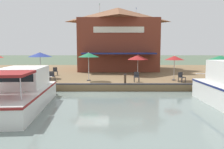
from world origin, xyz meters
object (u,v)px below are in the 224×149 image
object	(u,v)px
patio_umbrella_mid_patio_left	(138,57)
tree_upstream_bank	(122,35)
cafe_chair_facing_river	(55,71)
cafe_chair_far_corner_seat	(181,77)
mooring_post	(125,79)
patio_umbrella_mid_patio_right	(174,58)
tree_behind_restaurant	(147,37)
motorboat_fourth_along	(22,91)
waterfront_restaurant	(118,38)
patio_umbrella_far_corner	(40,55)
cafe_chair_beside_entrance	(137,76)
cafe_chair_back_row_seat	(52,76)
patio_umbrella_by_entrance	(220,58)
patio_umbrella_near_quay_edge	(89,55)

from	to	relation	value
patio_umbrella_mid_patio_left	tree_upstream_bank	distance (m)	13.80
cafe_chair_facing_river	tree_upstream_bank	distance (m)	15.65
cafe_chair_far_corner_seat	mooring_post	bearing A→B (deg)	-77.73
patio_umbrella_mid_patio_right	tree_behind_restaurant	xyz separation A→B (m)	(-13.90, -0.36, 2.58)
motorboat_fourth_along	waterfront_restaurant	bearing A→B (deg)	161.32
patio_umbrella_far_corner	mooring_post	world-z (taller)	patio_umbrella_far_corner
patio_umbrella_mid_patio_left	cafe_chair_beside_entrance	distance (m)	4.59
mooring_post	tree_behind_restaurant	bearing A→B (deg)	165.54
patio_umbrella_mid_patio_left	motorboat_fourth_along	bearing A→B (deg)	-38.63
patio_umbrella_mid_patio_right	tree_upstream_bank	xyz separation A→B (m)	(-16.69, -4.00, 3.10)
patio_umbrella_far_corner	motorboat_fourth_along	distance (m)	8.61
cafe_chair_beside_entrance	mooring_post	distance (m)	1.59
cafe_chair_facing_river	cafe_chair_back_row_seat	distance (m)	4.45
mooring_post	patio_umbrella_mid_patio_left	bearing A→B (deg)	163.45
cafe_chair_back_row_seat	tree_behind_restaurant	world-z (taller)	tree_behind_restaurant
cafe_chair_beside_entrance	tree_upstream_bank	bearing A→B (deg)	-178.28
patio_umbrella_by_entrance	mooring_post	size ratio (longest dim) A/B	2.83
tree_upstream_bank	cafe_chair_far_corner_seat	bearing A→B (deg)	13.58
cafe_chair_back_row_seat	patio_umbrella_far_corner	bearing A→B (deg)	-140.49
tree_behind_restaurant	patio_umbrella_mid_patio_left	bearing A→B (deg)	-13.35
cafe_chair_facing_river	patio_umbrella_mid_patio_left	bearing A→B (deg)	86.44
cafe_chair_far_corner_seat	tree_upstream_bank	world-z (taller)	tree_upstream_bank
patio_umbrella_far_corner	tree_behind_restaurant	xyz separation A→B (m)	(-12.39, 12.12, 2.32)
cafe_chair_far_corner_seat	waterfront_restaurant	bearing A→B (deg)	-157.83
cafe_chair_far_corner_seat	motorboat_fourth_along	world-z (taller)	motorboat_fourth_along
tree_behind_restaurant	cafe_chair_beside_entrance	bearing A→B (deg)	-11.78
patio_umbrella_mid_patio_right	cafe_chair_far_corner_seat	bearing A→B (deg)	15.00
patio_umbrella_near_quay_edge	patio_umbrella_mid_patio_right	distance (m)	7.63
cafe_chair_back_row_seat	tree_upstream_bank	xyz separation A→B (m)	(-17.20, 6.81, 4.63)
patio_umbrella_near_quay_edge	cafe_chair_beside_entrance	xyz separation A→B (m)	(0.76, 4.16, -1.80)
cafe_chair_beside_entrance	tree_behind_restaurant	bearing A→B (deg)	168.22
patio_umbrella_near_quay_edge	cafe_chair_far_corner_seat	world-z (taller)	patio_umbrella_near_quay_edge
patio_umbrella_mid_patio_right	cafe_chair_beside_entrance	distance (m)	3.92
cafe_chair_back_row_seat	patio_umbrella_mid_patio_left	bearing A→B (deg)	115.68
patio_umbrella_by_entrance	waterfront_restaurant	bearing A→B (deg)	-145.71
patio_umbrella_mid_patio_right	tree_upstream_bank	bearing A→B (deg)	-166.52
motorboat_fourth_along	mooring_post	xyz separation A→B (m)	(-4.51, 6.37, 0.13)
patio_umbrella_mid_patio_left	tree_behind_restaurant	size ratio (longest dim) A/B	0.33
patio_umbrella_mid_patio_right	mooring_post	xyz separation A→B (m)	(2.20, -4.51, -1.59)
patio_umbrella_near_quay_edge	cafe_chair_far_corner_seat	bearing A→B (deg)	83.47
patio_umbrella_by_entrance	patio_umbrella_far_corner	world-z (taller)	patio_umbrella_far_corner
patio_umbrella_by_entrance	patio_umbrella_mid_patio_right	size ratio (longest dim) A/B	1.03
patio_umbrella_far_corner	cafe_chair_back_row_seat	world-z (taller)	patio_umbrella_far_corner
waterfront_restaurant	patio_umbrella_by_entrance	size ratio (longest dim) A/B	4.85
patio_umbrella_mid_patio_left	cafe_chair_back_row_seat	bearing A→B (deg)	-64.32
cafe_chair_back_row_seat	cafe_chair_facing_river	bearing A→B (deg)	-168.85
waterfront_restaurant	cafe_chair_far_corner_seat	world-z (taller)	waterfront_restaurant
cafe_chair_far_corner_seat	cafe_chair_back_row_seat	world-z (taller)	same
waterfront_restaurant	mooring_post	world-z (taller)	waterfront_restaurant
cafe_chair_facing_river	tree_upstream_bank	size ratio (longest dim) A/B	0.11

